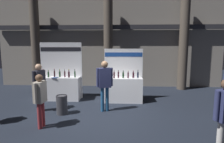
{
  "coord_description": "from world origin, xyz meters",
  "views": [
    {
      "loc": [
        0.72,
        -5.86,
        2.37
      ],
      "look_at": [
        0.38,
        1.03,
        1.42
      ],
      "focal_mm": 29.55,
      "sensor_mm": 36.0,
      "label": 1
    }
  ],
  "objects_px": {
    "exhibitor_booth_0": "(60,86)",
    "visitor_0": "(40,96)",
    "trash_bin": "(62,105)",
    "visitor_3": "(39,83)",
    "exhibitor_booth_1": "(123,88)",
    "visitor_4": "(105,81)"
  },
  "relations": [
    {
      "from": "exhibitor_booth_0",
      "to": "visitor_0",
      "type": "distance_m",
      "value": 2.92
    },
    {
      "from": "exhibitor_booth_1",
      "to": "visitor_0",
      "type": "distance_m",
      "value": 3.66
    },
    {
      "from": "exhibitor_booth_1",
      "to": "visitor_3",
      "type": "xyz_separation_m",
      "value": [
        -3.06,
        -1.34,
        0.44
      ]
    },
    {
      "from": "trash_bin",
      "to": "visitor_0",
      "type": "relative_size",
      "value": 0.43
    },
    {
      "from": "visitor_3",
      "to": "visitor_4",
      "type": "xyz_separation_m",
      "value": [
        2.37,
        0.09,
        0.07
      ]
    },
    {
      "from": "visitor_3",
      "to": "exhibitor_booth_1",
      "type": "bearing_deg",
      "value": 130.96
    },
    {
      "from": "visitor_0",
      "to": "visitor_3",
      "type": "height_order",
      "value": "visitor_3"
    },
    {
      "from": "visitor_0",
      "to": "trash_bin",
      "type": "bearing_deg",
      "value": 172.73
    },
    {
      "from": "exhibitor_booth_0",
      "to": "exhibitor_booth_1",
      "type": "height_order",
      "value": "exhibitor_booth_0"
    },
    {
      "from": "visitor_4",
      "to": "trash_bin",
      "type": "bearing_deg",
      "value": 177.0
    },
    {
      "from": "visitor_4",
      "to": "exhibitor_booth_0",
      "type": "bearing_deg",
      "value": 129.57
    },
    {
      "from": "exhibitor_booth_1",
      "to": "visitor_4",
      "type": "distance_m",
      "value": 1.52
    },
    {
      "from": "visitor_0",
      "to": "visitor_4",
      "type": "height_order",
      "value": "visitor_4"
    },
    {
      "from": "visitor_0",
      "to": "visitor_3",
      "type": "bearing_deg",
      "value": -149.27
    },
    {
      "from": "visitor_0",
      "to": "visitor_4",
      "type": "bearing_deg",
      "value": 136.02
    },
    {
      "from": "visitor_3",
      "to": "visitor_4",
      "type": "distance_m",
      "value": 2.38
    },
    {
      "from": "trash_bin",
      "to": "visitor_3",
      "type": "xyz_separation_m",
      "value": [
        -0.89,
        0.27,
        0.72
      ]
    },
    {
      "from": "trash_bin",
      "to": "visitor_0",
      "type": "height_order",
      "value": "visitor_0"
    },
    {
      "from": "trash_bin",
      "to": "visitor_3",
      "type": "relative_size",
      "value": 0.39
    },
    {
      "from": "exhibitor_booth_0",
      "to": "visitor_3",
      "type": "relative_size",
      "value": 1.46
    },
    {
      "from": "visitor_3",
      "to": "visitor_0",
      "type": "bearing_deg",
      "value": 42.12
    },
    {
      "from": "visitor_0",
      "to": "exhibitor_booth_0",
      "type": "bearing_deg",
      "value": -166.31
    }
  ]
}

